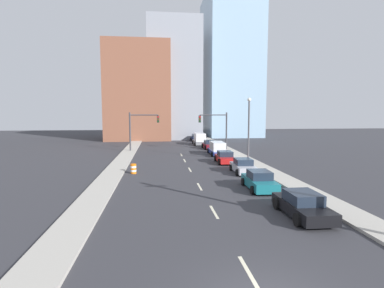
{
  "coord_description": "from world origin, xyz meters",
  "views": [
    {
      "loc": [
        -3.29,
        -8.28,
        5.87
      ],
      "look_at": [
        0.78,
        27.24,
        2.2
      ],
      "focal_mm": 28.0,
      "sensor_mm": 36.0,
      "label": 1
    }
  ],
  "objects": [
    {
      "name": "sidewalk_left",
      "position": [
        -7.68,
        45.83,
        0.09
      ],
      "size": [
        2.11,
        91.65,
        0.17
      ],
      "color": "#ADA89E",
      "rests_on": "ground"
    },
    {
      "name": "sedan_teal",
      "position": [
        4.51,
        13.76,
        0.66
      ],
      "size": [
        2.17,
        4.39,
        1.46
      ],
      "rotation": [
        0.0,
        0.0,
        -0.03
      ],
      "color": "#196B75",
      "rests_on": "ground"
    },
    {
      "name": "traffic_barrel",
      "position": [
        -5.7,
        21.05,
        0.47
      ],
      "size": [
        0.56,
        0.56,
        0.95
      ],
      "color": "orange",
      "rests_on": "ground"
    },
    {
      "name": "traffic_signal_left",
      "position": [
        -6.18,
        38.23,
        3.93
      ],
      "size": [
        4.58,
        0.35,
        6.02
      ],
      "color": "#38383D",
      "rests_on": "ground"
    },
    {
      "name": "sedan_black",
      "position": [
        4.87,
        7.5,
        0.66
      ],
      "size": [
        2.19,
        4.64,
        1.43
      ],
      "rotation": [
        0.0,
        0.0,
        -0.01
      ],
      "color": "black",
      "rests_on": "ground"
    },
    {
      "name": "sedan_maroon",
      "position": [
        5.18,
        40.45,
        0.66
      ],
      "size": [
        2.12,
        4.3,
        1.43
      ],
      "rotation": [
        0.0,
        0.0,
        0.03
      ],
      "color": "maroon",
      "rests_on": "ground"
    },
    {
      "name": "lane_stripe_at_2m",
      "position": [
        0.0,
        2.0,
        0.0
      ],
      "size": [
        0.16,
        2.4,
        0.01
      ],
      "primitive_type": "cube",
      "color": "beige",
      "rests_on": "ground"
    },
    {
      "name": "sedan_navy",
      "position": [
        4.78,
        54.41,
        0.69
      ],
      "size": [
        2.12,
        4.63,
        1.5
      ],
      "rotation": [
        0.0,
        0.0,
        0.01
      ],
      "color": "#141E47",
      "rests_on": "ground"
    },
    {
      "name": "sidewalk_right",
      "position": [
        7.68,
        45.83,
        0.09
      ],
      "size": [
        2.11,
        91.65,
        0.17
      ],
      "color": "#ADA89E",
      "rests_on": "ground"
    },
    {
      "name": "traffic_signal_right",
      "position": [
        6.22,
        38.23,
        3.93
      ],
      "size": [
        4.58,
        0.35,
        6.02
      ],
      "color": "#38383D",
      "rests_on": "ground"
    },
    {
      "name": "lane_stripe_at_9m",
      "position": [
        0.0,
        8.84,
        0.0
      ],
      "size": [
        0.16,
        2.4,
        0.01
      ],
      "primitive_type": "cube",
      "color": "beige",
      "rests_on": "ground"
    },
    {
      "name": "box_truck_gray",
      "position": [
        4.49,
        47.03,
        1.03
      ],
      "size": [
        2.38,
        6.03,
        2.19
      ],
      "rotation": [
        0.0,
        0.0,
        -0.01
      ],
      "color": "slate",
      "rests_on": "ground"
    },
    {
      "name": "lane_stripe_at_15m",
      "position": [
        0.0,
        15.1,
        0.0
      ],
      "size": [
        0.16,
        2.4,
        0.01
      ],
      "primitive_type": "cube",
      "color": "beige",
      "rests_on": "ground"
    },
    {
      "name": "lane_stripe_at_34m",
      "position": [
        0.0,
        33.68,
        0.0
      ],
      "size": [
        0.16,
        2.4,
        0.01
      ],
      "primitive_type": "cube",
      "color": "beige",
      "rests_on": "ground"
    },
    {
      "name": "street_lamp",
      "position": [
        7.52,
        26.45,
        4.51
      ],
      "size": [
        0.44,
        0.44,
        7.71
      ],
      "color": "#4C4C51",
      "rests_on": "ground"
    },
    {
      "name": "building_office_center",
      "position": [
        0.56,
        66.35,
        13.41
      ],
      "size": [
        12.0,
        20.0,
        26.82
      ],
      "color": "gray",
      "rests_on": "ground"
    },
    {
      "name": "box_truck_blue",
      "position": [
        5.11,
        33.34,
        0.88
      ],
      "size": [
        2.35,
        6.14,
        1.84
      ],
      "rotation": [
        0.0,
        0.0,
        -0.02
      ],
      "color": "navy",
      "rests_on": "ground"
    },
    {
      "name": "lane_stripe_at_22m",
      "position": [
        0.0,
        22.42,
        0.0
      ],
      "size": [
        0.16,
        2.4,
        0.01
      ],
      "primitive_type": "cube",
      "color": "beige",
      "rests_on": "ground"
    },
    {
      "name": "building_brick_left",
      "position": [
        -7.49,
        62.35,
        10.57
      ],
      "size": [
        14.0,
        16.0,
        21.14
      ],
      "color": "brown",
      "rests_on": "ground"
    },
    {
      "name": "lane_stripe_at_28m",
      "position": [
        0.0,
        28.49,
        0.0
      ],
      "size": [
        0.16,
        2.4,
        0.01
      ],
      "primitive_type": "cube",
      "color": "beige",
      "rests_on": "ground"
    },
    {
      "name": "sedan_red",
      "position": [
        4.63,
        26.24,
        0.65
      ],
      "size": [
        2.2,
        4.53,
        1.4
      ],
      "rotation": [
        0.0,
        0.0,
        -0.03
      ],
      "color": "red",
      "rests_on": "ground"
    },
    {
      "name": "sedan_silver",
      "position": [
        5.08,
        20.18,
        0.64
      ],
      "size": [
        2.15,
        4.26,
        1.42
      ],
      "rotation": [
        0.0,
        0.0,
        -0.02
      ],
      "color": "#B2B2BC",
      "rests_on": "ground"
    },
    {
      "name": "building_glass_right",
      "position": [
        15.71,
        70.35,
        18.14
      ],
      "size": [
        13.0,
        20.0,
        36.28
      ],
      "color": "#8CADC6",
      "rests_on": "ground"
    }
  ]
}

